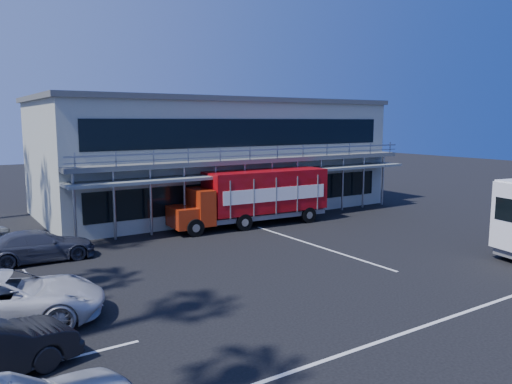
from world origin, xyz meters
TOP-DOWN VIEW (x-y plane):
  - ground at (0.00, 0.00)m, footprint 120.00×120.00m
  - building at (3.00, 14.94)m, footprint 22.40×12.00m
  - red_truck at (2.26, 8.54)m, footprint 9.35×2.78m
  - parked_car_c at (-11.59, 0.80)m, footprint 6.13×4.10m
  - parked_car_d at (-9.50, 7.40)m, footprint 4.59×1.98m

SIDE VIEW (x-z plane):
  - ground at x=0.00m, z-range 0.00..0.00m
  - parked_car_d at x=-9.50m, z-range 0.00..1.32m
  - parked_car_c at x=-11.59m, z-range 0.00..1.56m
  - red_truck at x=2.26m, z-range 0.15..3.26m
  - building at x=3.00m, z-range 0.01..7.31m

